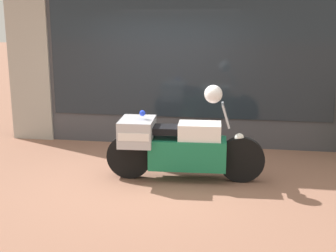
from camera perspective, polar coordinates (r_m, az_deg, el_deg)
The scene contains 5 objects.
ground_plane at distance 7.21m, azimuth -2.33°, elevation -6.16°, with size 60.00×60.00×0.00m, color #8E604C.
shop_building at distance 8.82m, azimuth -2.29°, elevation 11.47°, with size 6.23×0.55×4.19m.
window_display at distance 8.95m, azimuth 2.38°, elevation 0.95°, with size 4.96×0.30×2.00m.
paramedic_motorcycle at distance 6.94m, azimuth 0.88°, elevation -2.34°, with size 2.35×0.69×1.18m.
white_helmet at distance 6.74m, azimuth 5.55°, elevation 3.89°, with size 0.26×0.26×0.26m, color white.
Camera 1 is at (1.40, -6.63, 2.45)m, focal length 50.00 mm.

